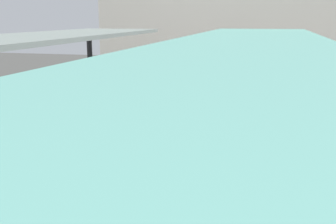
{
  "coord_description": "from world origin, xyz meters",
  "views": [
    {
      "loc": [
        4.32,
        -9.18,
        4.97
      ],
      "look_at": [
        0.98,
        3.75,
        1.74
      ],
      "focal_mm": 42.09,
      "sensor_mm": 36.0,
      "label": 1
    }
  ],
  "objects": [
    {
      "name": "ground_plane",
      "position": [
        0.0,
        0.0,
        0.0
      ],
      "size": [
        80.0,
        80.0,
        0.0
      ],
      "primitive_type": "plane",
      "color": "#383835"
    },
    {
      "name": "commuter_train",
      "position": [
        0.0,
        5.43,
        1.73
      ],
      "size": [
        2.78,
        13.55,
        3.1
      ],
      "color": "#ADADB2",
      "rests_on": "track_ballast"
    },
    {
      "name": "platform_sign",
      "position": [
        3.85,
        1.97,
        2.62
      ],
      "size": [
        0.9,
        0.08,
        2.21
      ],
      "color": "#262628",
      "rests_on": "platform_right"
    },
    {
      "name": "track_ballast",
      "position": [
        0.0,
        0.0,
        0.1
      ],
      "size": [
        3.2,
        28.0,
        0.2
      ],
      "primitive_type": "cube",
      "color": "#4C4742",
      "rests_on": "ground_plane"
    },
    {
      "name": "canopy_right",
      "position": [
        3.8,
        1.4,
        4.26
      ],
      "size": [
        4.18,
        21.0,
        3.39
      ],
      "color": "#333335",
      "rests_on": "platform_right"
    },
    {
      "name": "passenger_near_bench",
      "position": [
        -5.26,
        5.58,
        1.84
      ],
      "size": [
        0.36,
        0.36,
        1.62
      ],
      "color": "#998460",
      "rests_on": "platform_left"
    },
    {
      "name": "rail_near_side",
      "position": [
        -0.72,
        0.0,
        0.27
      ],
      "size": [
        0.08,
        28.0,
        0.14
      ],
      "primitive_type": "cube",
      "color": "slate",
      "rests_on": "track_ballast"
    },
    {
      "name": "station_building_backdrop",
      "position": [
        1.53,
        20.0,
        5.5
      ],
      "size": [
        18.0,
        6.0,
        11.0
      ],
      "primitive_type": "cube",
      "color": "beige",
      "rests_on": "ground_plane"
    },
    {
      "name": "platform_right",
      "position": [
        3.8,
        0.0,
        0.5
      ],
      "size": [
        4.4,
        28.0,
        1.0
      ],
      "primitive_type": "cube",
      "color": "gray",
      "rests_on": "ground_plane"
    },
    {
      "name": "passenger_mid_platform",
      "position": [
        4.21,
        0.9,
        1.89
      ],
      "size": [
        0.36,
        0.36,
        1.72
      ],
      "color": "#386B3D",
      "rests_on": "platform_right"
    },
    {
      "name": "rail_far_side",
      "position": [
        0.72,
        0.0,
        0.27
      ],
      "size": [
        0.08,
        28.0,
        0.14
      ],
      "primitive_type": "cube",
      "color": "slate",
      "rests_on": "track_ballast"
    },
    {
      "name": "platform_bench",
      "position": [
        3.12,
        -3.1,
        1.46
      ],
      "size": [
        1.4,
        0.41,
        0.86
      ],
      "color": "black",
      "rests_on": "platform_right"
    }
  ]
}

